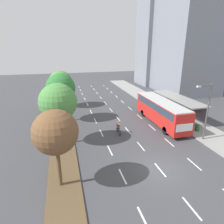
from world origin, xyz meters
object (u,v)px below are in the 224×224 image
bus (161,109)px  median_tree_nearest (55,132)px  trash_bin (197,128)px  median_tree_third (61,88)px  median_tree_second (58,102)px  bus_shelter (179,104)px  median_tree_fourth (61,83)px  cyclist (118,128)px  streetlight (207,109)px

bus → median_tree_nearest: 17.14m
trash_bin → bus: bearing=129.3°
median_tree_third → median_tree_second: bearing=-92.5°
bus_shelter → median_tree_fourth: size_ratio=1.68×
median_tree_second → median_tree_nearest: bearing=-91.2°
median_tree_second → median_tree_fourth: bearing=88.7°
median_tree_fourth → cyclist: bearing=-63.8°
streetlight → trash_bin: size_ratio=7.65×
bus → median_tree_fourth: 17.73m
cyclist → median_tree_nearest: (-7.06, -7.94, 3.82)m
cyclist → streetlight: 10.28m
median_tree_fourth → trash_bin: median_tree_fourth is taller
median_tree_second → streetlight: median_tree_second is taller
median_tree_nearest → median_tree_fourth: size_ratio=0.96×
median_tree_fourth → median_tree_second: bearing=-91.3°
median_tree_fourth → trash_bin: size_ratio=7.53×
bus_shelter → streetlight: streetlight is taller
median_tree_nearest → median_tree_second: size_ratio=0.91×
streetlight → median_tree_fourth: bearing=131.5°
median_tree_nearest → median_tree_third: size_ratio=0.90×
median_tree_second → median_tree_fourth: (0.32, 14.21, -0.39)m
bus → streetlight: 6.67m
streetlight → cyclist: bearing=155.1°
cyclist → trash_bin: size_ratio=2.14×
median_tree_fourth → streetlight: 23.37m
median_tree_nearest → median_tree_third: bearing=88.1°
bus_shelter → median_tree_second: bearing=-164.9°
bus_shelter → median_tree_third: bearing=172.6°
median_tree_second → median_tree_third: size_ratio=0.99×
median_tree_second → median_tree_third: median_tree_third is taller
median_tree_second → cyclist: bearing=6.9°
median_tree_nearest → streetlight: size_ratio=0.95×
bus_shelter → median_tree_second: (-17.92, -4.82, 3.00)m
median_tree_nearest → median_tree_second: bearing=88.8°
bus_shelter → median_tree_second: median_tree_second is taller
median_tree_nearest → bus_shelter: bearing=33.4°
bus_shelter → median_tree_fourth: bearing=151.9°
bus_shelter → bus: 4.76m
median_tree_nearest → trash_bin: median_tree_nearest is taller
median_tree_second → streetlight: (15.81, -3.29, -0.97)m
bus_shelter → median_tree_second: 18.80m
cyclist → bus: bearing=15.9°
median_tree_second → median_tree_third: (0.32, 7.10, 0.05)m
bus → streetlight: (2.17, -6.04, 1.82)m
median_tree_third → cyclist: bearing=-43.5°
cyclist → median_tree_fourth: 15.36m
bus → median_tree_third: 14.30m
cyclist → median_tree_fourth: (-6.59, 13.37, 3.69)m
bus → median_tree_fourth: size_ratio=1.76×
bus_shelter → bus: bus is taller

